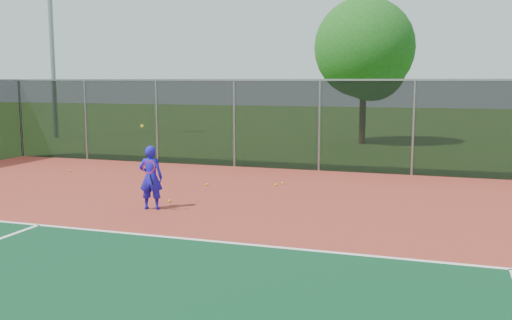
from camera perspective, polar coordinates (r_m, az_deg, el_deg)
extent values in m
cube|color=#9C3727|center=(9.06, 11.98, -11.42)|extent=(30.00, 20.00, 0.02)
cube|color=white|center=(10.03, 24.23, -9.92)|extent=(22.00, 0.10, 0.00)
cube|color=black|center=(18.60, 15.45, 3.11)|extent=(30.00, 0.04, 3.00)
cube|color=gray|center=(18.54, 15.63, 7.73)|extent=(30.00, 0.06, 0.06)
imported|color=#1C14C3|center=(13.42, -10.46, -1.73)|extent=(0.61, 0.47, 1.49)
cylinder|color=black|center=(13.13, -10.41, -1.95)|extent=(0.03, 0.15, 0.27)
torus|color=#A51414|center=(13.00, -10.65, -0.71)|extent=(0.30, 0.13, 0.29)
sphere|color=#BDC717|center=(13.48, -11.32, 3.36)|extent=(0.07, 0.07, 0.07)
sphere|color=#BDC717|center=(16.49, 2.65, -2.33)|extent=(0.07, 0.07, 0.07)
sphere|color=#BDC717|center=(16.33, -4.92, -2.45)|extent=(0.07, 0.07, 0.07)
sphere|color=#BDC717|center=(16.24, 1.96, -2.48)|extent=(0.07, 0.07, 0.07)
sphere|color=#BDC717|center=(14.23, -8.63, -4.06)|extent=(0.07, 0.07, 0.07)
sphere|color=#BDC717|center=(19.72, -18.14, -1.03)|extent=(0.07, 0.07, 0.07)
cylinder|color=gray|center=(32.00, -19.79, 12.10)|extent=(0.24, 0.24, 11.16)
cylinder|color=#372414|center=(27.60, 10.60, 4.31)|extent=(0.30, 0.30, 2.63)
sphere|color=#165115|center=(27.59, 10.77, 10.98)|extent=(4.68, 4.68, 4.68)
sphere|color=#165115|center=(27.21, 11.49, 9.16)|extent=(3.22, 3.22, 3.22)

